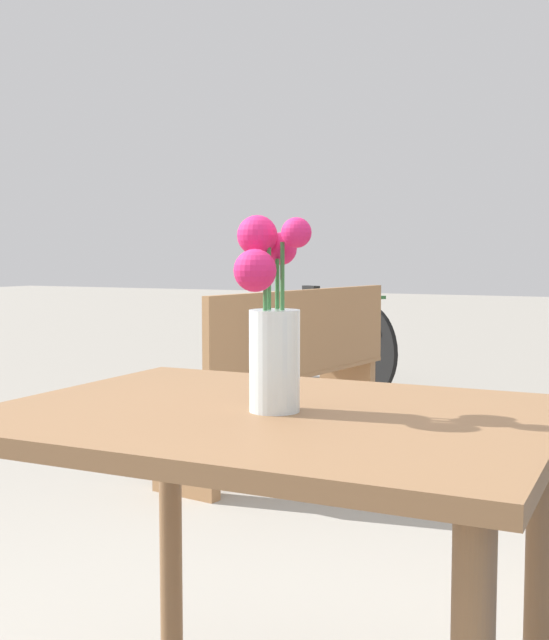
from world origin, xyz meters
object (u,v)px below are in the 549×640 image
object	(u,v)px
table_front	(273,480)
bench_middle	(290,370)
bicycle	(324,342)
flower_vase	(272,326)

from	to	relation	value
table_front	bench_middle	xyz separation A→B (m)	(-1.10, 2.31, -0.18)
bicycle	table_front	bearing A→B (deg)	-67.34
flower_vase	bench_middle	distance (m)	2.61
table_front	bench_middle	size ratio (longest dim) A/B	0.59
bench_middle	bicycle	distance (m)	2.27
table_front	flower_vase	size ratio (longest dim) A/B	2.90
table_front	bicycle	bearing A→B (deg)	112.66
flower_vase	bicycle	xyz separation A→B (m)	(-1.86, 4.47, -0.54)
flower_vase	bicycle	bearing A→B (deg)	112.66
flower_vase	bicycle	distance (m)	4.87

